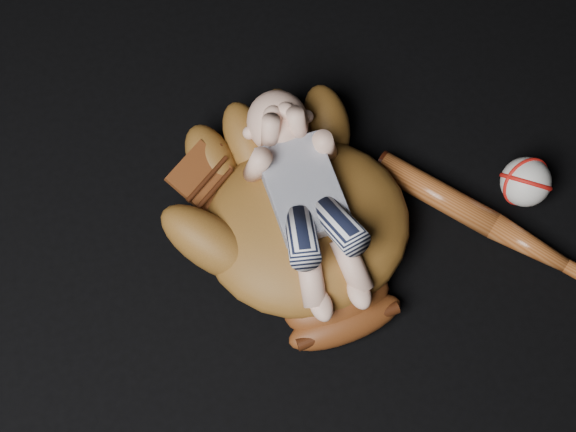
{
  "coord_description": "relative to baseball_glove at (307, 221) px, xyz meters",
  "views": [
    {
      "loc": [
        -0.22,
        -0.43,
        1.24
      ],
      "look_at": [
        -0.07,
        0.08,
        0.08
      ],
      "focal_mm": 50.0,
      "sensor_mm": 36.0,
      "label": 1
    }
  ],
  "objects": [
    {
      "name": "newborn_baby",
      "position": [
        0.0,
        0.0,
        0.06
      ],
      "size": [
        0.19,
        0.38,
        0.15
      ],
      "primitive_type": null,
      "rotation": [
        0.0,
        0.0,
        0.04
      ],
      "color": "#E3AC92",
      "rests_on": "baseball_glove"
    },
    {
      "name": "baseball_bat",
      "position": [
        0.32,
        -0.09,
        -0.05
      ],
      "size": [
        0.36,
        0.4,
        0.05
      ],
      "primitive_type": null,
      "rotation": [
        0.0,
        0.0,
        0.71
      ],
      "color": "brown",
      "rests_on": "ground"
    },
    {
      "name": "baseball_glove",
      "position": [
        0.0,
        0.0,
        0.0
      ],
      "size": [
        0.46,
        0.52,
        0.15
      ],
      "primitive_type": null,
      "rotation": [
        0.0,
        0.0,
        0.09
      ],
      "color": "brown",
      "rests_on": "ground"
    },
    {
      "name": "baseball",
      "position": [
        0.38,
        -0.02,
        -0.03
      ],
      "size": [
        0.1,
        0.1,
        0.08
      ],
      "primitive_type": "sphere",
      "rotation": [
        0.0,
        0.0,
        -0.26
      ],
      "color": "silver",
      "rests_on": "ground"
    }
  ]
}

